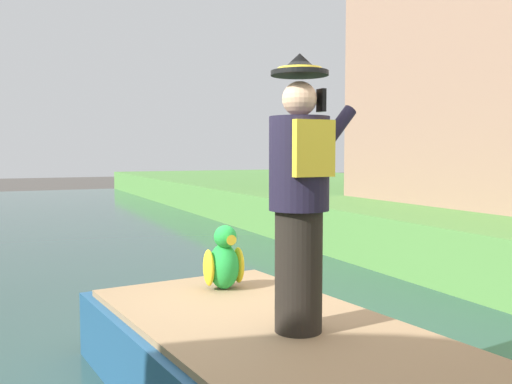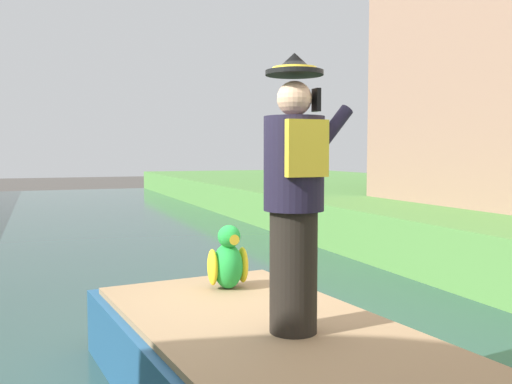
{
  "view_description": "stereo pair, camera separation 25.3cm",
  "coord_description": "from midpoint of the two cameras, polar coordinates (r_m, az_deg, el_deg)",
  "views": [
    {
      "loc": [
        -1.74,
        -4.09,
        1.92
      ],
      "look_at": [
        0.04,
        -0.22,
        1.61
      ],
      "focal_mm": 39.01,
      "sensor_mm": 36.0,
      "label": 1
    },
    {
      "loc": [
        -1.51,
        -4.19,
        1.92
      ],
      "look_at": [
        0.04,
        -0.22,
        1.61
      ],
      "focal_mm": 39.01,
      "sensor_mm": 36.0,
      "label": 2
    }
  ],
  "objects": [
    {
      "name": "boat",
      "position": [
        3.87,
        2.32,
        -18.96
      ],
      "size": [
        2.26,
        4.37,
        0.61
      ],
      "color": "#23517A",
      "rests_on": "canal_water"
    },
    {
      "name": "parrot_plush",
      "position": [
        4.94,
        -4.78,
        -7.12
      ],
      "size": [
        0.36,
        0.35,
        0.57
      ],
      "color": "green",
      "rests_on": "boat"
    },
    {
      "name": "canal_water",
      "position": [
        4.82,
        -3.25,
        -18.68
      ],
      "size": [
        6.83,
        48.0,
        0.1
      ],
      "primitive_type": "cube",
      "color": "#2D4C47",
      "rests_on": "ground"
    },
    {
      "name": "person_pirate",
      "position": [
        3.68,
        2.57,
        -0.26
      ],
      "size": [
        0.61,
        0.42,
        1.85
      ],
      "rotation": [
        0.0,
        0.0,
        0.22
      ],
      "color": "black",
      "rests_on": "boat"
    }
  ]
}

